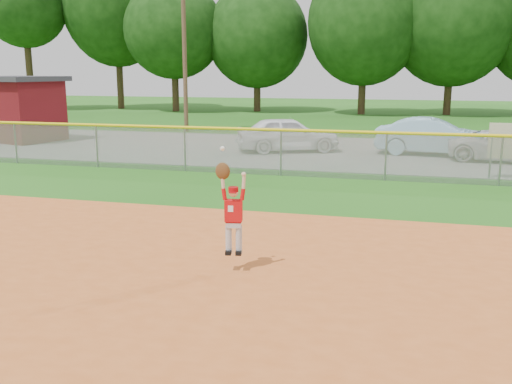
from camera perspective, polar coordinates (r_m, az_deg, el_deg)
ground at (r=9.50m, az=-10.49°, el=-9.11°), size 120.00×120.00×0.00m
clay_infield at (r=7.15m, az=-21.11°, el=-17.04°), size 24.00×16.00×0.04m
parking_strip at (r=24.53m, az=5.45°, el=4.15°), size 44.00×10.00×0.03m
car_white_a at (r=24.02m, az=3.20°, el=5.80°), size 4.60×3.26×1.45m
car_blue at (r=24.09m, az=17.25°, el=5.32°), size 4.58×1.91×1.47m
car_white_b at (r=23.31m, az=23.80°, el=4.24°), size 4.41×2.46×1.16m
utility_shed at (r=29.98m, az=-22.71°, el=7.73°), size 4.80×4.14×3.09m
outfield_fence at (r=18.57m, az=2.51°, el=4.32°), size 40.06×0.10×1.55m
power_lines at (r=30.15m, az=9.47°, el=14.41°), size 19.40×0.24×9.00m
tree_line at (r=46.17m, az=11.46°, el=17.06°), size 62.37×13.00×14.43m
ballplayer at (r=9.57m, az=-2.42°, el=-1.74°), size 0.52×0.25×1.84m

